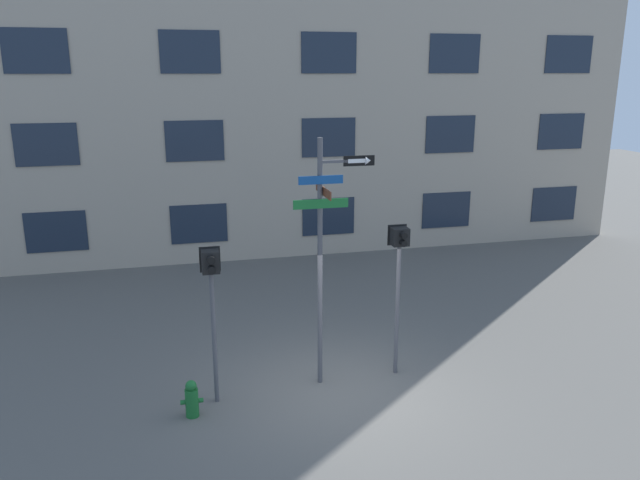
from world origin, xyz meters
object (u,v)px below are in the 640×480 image
(street_sign_pole, at_px, (324,242))
(pedestrian_signal_left, at_px, (212,285))
(pedestrian_signal_right, at_px, (399,262))
(fire_hydrant, at_px, (192,399))

(street_sign_pole, distance_m, pedestrian_signal_left, 2.10)
(pedestrian_signal_right, distance_m, fire_hydrant, 4.39)
(pedestrian_signal_left, relative_size, fire_hydrant, 4.26)
(pedestrian_signal_left, distance_m, fire_hydrant, 1.95)
(street_sign_pole, xyz_separation_m, fire_hydrant, (-2.46, -0.64, -2.40))
(pedestrian_signal_right, bearing_deg, street_sign_pole, -179.28)
(street_sign_pole, distance_m, pedestrian_signal_right, 1.51)
(pedestrian_signal_left, bearing_deg, pedestrian_signal_right, 4.43)
(pedestrian_signal_left, height_order, pedestrian_signal_right, pedestrian_signal_right)
(pedestrian_signal_left, xyz_separation_m, pedestrian_signal_right, (3.44, 0.27, 0.06))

